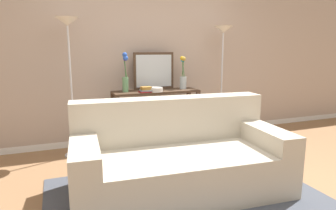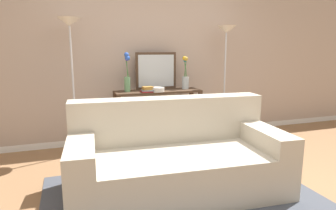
# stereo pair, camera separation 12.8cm
# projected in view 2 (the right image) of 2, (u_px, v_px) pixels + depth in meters

# --- Properties ---
(ground_plane) EXTENTS (16.00, 16.00, 0.02)m
(ground_plane) POSITION_uv_depth(u_px,v_px,m) (212.00, 199.00, 2.74)
(ground_plane) COLOR #936B47
(back_wall) EXTENTS (12.00, 0.15, 2.62)m
(back_wall) POSITION_uv_depth(u_px,v_px,m) (151.00, 53.00, 4.42)
(back_wall) COLOR white
(back_wall) RESTS_ON ground
(area_rug) EXTENTS (2.51, 1.68, 0.01)m
(area_rug) POSITION_uv_depth(u_px,v_px,m) (182.00, 196.00, 2.77)
(area_rug) COLOR #474C56
(area_rug) RESTS_ON ground
(couch) EXTENTS (2.08, 1.11, 0.88)m
(couch) POSITION_uv_depth(u_px,v_px,m) (176.00, 160.00, 2.87)
(couch) COLOR #BCB29E
(couch) RESTS_ON ground
(console_table) EXTENTS (1.23, 0.37, 0.80)m
(console_table) POSITION_uv_depth(u_px,v_px,m) (158.00, 107.00, 4.21)
(console_table) COLOR #473323
(console_table) RESTS_ON ground
(floor_lamp_left) EXTENTS (0.28, 0.28, 1.75)m
(floor_lamp_left) POSITION_uv_depth(u_px,v_px,m) (71.00, 49.00, 3.63)
(floor_lamp_left) COLOR silver
(floor_lamp_left) RESTS_ON ground
(floor_lamp_right) EXTENTS (0.28, 0.28, 1.71)m
(floor_lamp_right) POSITION_uv_depth(u_px,v_px,m) (226.00, 51.00, 4.33)
(floor_lamp_right) COLOR silver
(floor_lamp_right) RESTS_ON ground
(wall_mirror) EXTENTS (0.61, 0.02, 0.53)m
(wall_mirror) POSITION_uv_depth(u_px,v_px,m) (156.00, 71.00, 4.27)
(wall_mirror) COLOR #473323
(wall_mirror) RESTS_ON console_table
(vase_tall_flowers) EXTENTS (0.08, 0.11, 0.54)m
(vase_tall_flowers) POSITION_uv_depth(u_px,v_px,m) (127.00, 75.00, 3.99)
(vase_tall_flowers) COLOR #669E6B
(vase_tall_flowers) RESTS_ON console_table
(vase_short_flowers) EXTENTS (0.11, 0.13, 0.48)m
(vase_short_flowers) POSITION_uv_depth(u_px,v_px,m) (185.00, 77.00, 4.29)
(vase_short_flowers) COLOR silver
(vase_short_flowers) RESTS_ON console_table
(fruit_bowl) EXTENTS (0.19, 0.19, 0.06)m
(fruit_bowl) POSITION_uv_depth(u_px,v_px,m) (157.00, 89.00, 4.04)
(fruit_bowl) COLOR silver
(fruit_bowl) RESTS_ON console_table
(book_stack) EXTENTS (0.19, 0.15, 0.08)m
(book_stack) POSITION_uv_depth(u_px,v_px,m) (148.00, 90.00, 4.00)
(book_stack) COLOR maroon
(book_stack) RESTS_ON console_table
(book_row_under_console) EXTENTS (0.29, 0.18, 0.13)m
(book_row_under_console) POSITION_uv_depth(u_px,v_px,m) (134.00, 143.00, 4.19)
(book_row_under_console) COLOR #B77F33
(book_row_under_console) RESTS_ON ground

